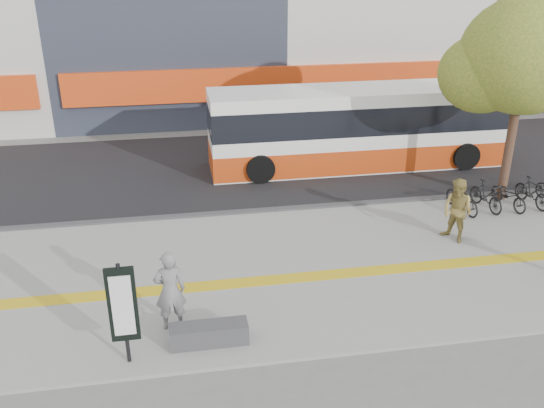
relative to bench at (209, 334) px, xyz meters
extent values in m
plane|color=#62635E|center=(2.60, 1.20, -0.30)|extent=(120.00, 120.00, 0.00)
cube|color=gray|center=(2.60, 2.70, -0.27)|extent=(40.00, 7.00, 0.08)
cube|color=gold|center=(2.60, 2.20, -0.22)|extent=(40.00, 0.45, 0.01)
cube|color=black|center=(2.60, 10.20, -0.28)|extent=(40.00, 8.00, 0.06)
cube|color=#353538|center=(2.60, 6.20, -0.23)|extent=(40.00, 0.25, 0.14)
cube|color=#E24514|center=(4.60, 15.25, 1.70)|extent=(19.00, 0.50, 1.40)
cube|color=#353538|center=(0.00, 0.00, 0.00)|extent=(1.60, 0.45, 0.45)
cylinder|color=black|center=(-1.60, -0.30, 0.88)|extent=(0.08, 0.08, 2.20)
cube|color=black|center=(-1.60, -0.30, 1.09)|extent=(0.55, 0.08, 1.60)
cube|color=white|center=(-1.60, -0.35, 1.09)|extent=(0.40, 0.02, 1.30)
cylinder|color=#3E271C|center=(9.80, 5.90, 1.38)|extent=(0.28, 0.28, 3.20)
ellipsoid|color=#415E1F|center=(9.80, 5.90, 4.29)|extent=(3.80, 3.80, 3.42)
ellipsoid|color=#415E1F|center=(8.80, 6.40, 3.69)|extent=(2.60, 2.60, 2.34)
ellipsoid|color=#415E1F|center=(10.10, 6.70, 5.10)|extent=(2.20, 2.20, 1.98)
cube|color=white|center=(6.13, 9.70, 1.18)|extent=(10.68, 2.23, 2.85)
cube|color=#BF3E11|center=(6.13, 9.70, 0.24)|extent=(10.70, 2.24, 0.89)
cube|color=black|center=(6.13, 9.70, 1.67)|extent=(10.70, 2.24, 0.98)
cylinder|color=black|center=(2.39, 8.59, 0.24)|extent=(0.98, 0.31, 0.98)
cylinder|color=black|center=(2.39, 10.81, 0.24)|extent=(0.98, 0.31, 0.98)
cylinder|color=black|center=(9.87, 8.59, 0.24)|extent=(0.98, 0.31, 0.98)
cylinder|color=black|center=(9.87, 10.81, 0.24)|extent=(0.98, 0.31, 0.98)
imported|color=black|center=(8.09, 5.20, 0.18)|extent=(0.80, 1.61, 0.81)
imported|color=black|center=(8.86, 5.20, 0.22)|extent=(0.68, 1.55, 0.90)
imported|color=black|center=(9.63, 5.20, 0.18)|extent=(0.80, 1.61, 0.81)
imported|color=black|center=(10.40, 5.20, 0.22)|extent=(0.68, 1.55, 0.90)
imported|color=black|center=(-0.73, 0.70, 0.69)|extent=(0.70, 0.49, 1.82)
imported|color=olive|center=(6.99, 3.42, 0.67)|extent=(1.01, 1.09, 1.79)
camera|label=1|loc=(-0.41, -9.98, 7.38)|focal=38.93mm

